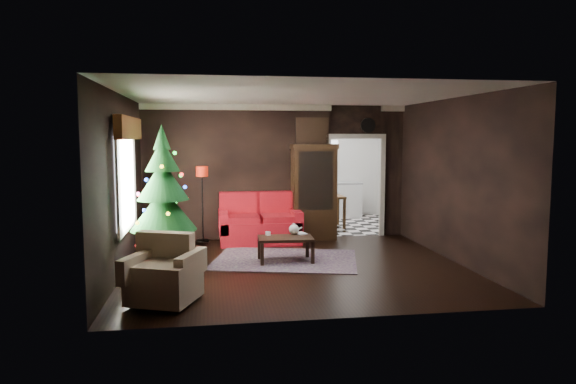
{
  "coord_description": "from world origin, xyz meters",
  "views": [
    {
      "loc": [
        -1.4,
        -8.3,
        2.13
      ],
      "look_at": [
        0.0,
        0.9,
        1.15
      ],
      "focal_mm": 32.53,
      "sensor_mm": 36.0,
      "label": 1
    }
  ],
  "objects": [
    {
      "name": "floor",
      "position": [
        0.0,
        0.0,
        0.0
      ],
      "size": [
        5.5,
        5.5,
        0.0
      ],
      "primitive_type": "plane",
      "color": "black",
      "rests_on": "ground"
    },
    {
      "name": "left_window",
      "position": [
        -2.71,
        0.2,
        1.45
      ],
      "size": [
        0.05,
        1.6,
        1.4
      ],
      "primitive_type": "cube",
      "color": "white",
      "rests_on": "wall_left"
    },
    {
      "name": "kitchen_table",
      "position": [
        1.4,
        3.7,
        0.38
      ],
      "size": [
        0.7,
        0.7,
        0.75
      ],
      "primitive_type": null,
      "color": "#542F1A",
      "rests_on": "ground"
    },
    {
      "name": "armchair",
      "position": [
        -1.99,
        -1.62,
        0.46
      ],
      "size": [
        1.06,
        1.06,
        0.83
      ],
      "primitive_type": null,
      "rotation": [
        0.0,
        0.0,
        -0.38
      ],
      "color": "tan",
      "rests_on": "ground"
    },
    {
      "name": "kitchen_floor",
      "position": [
        1.7,
        4.0,
        0.0
      ],
      "size": [
        3.0,
        3.0,
        0.0
      ],
      "primitive_type": "plane",
      "color": "white",
      "rests_on": "ground"
    },
    {
      "name": "wall_front",
      "position": [
        0.0,
        -2.5,
        1.4
      ],
      "size": [
        5.5,
        0.0,
        5.5
      ],
      "primitive_type": "plane",
      "rotation": [
        -1.57,
        0.0,
        0.0
      ],
      "color": "black",
      "rests_on": "ground"
    },
    {
      "name": "kitchen_window",
      "position": [
        1.7,
        5.45,
        1.7
      ],
      "size": [
        0.7,
        0.06,
        0.7
      ],
      "primitive_type": "cube",
      "color": "white",
      "rests_on": "ground"
    },
    {
      "name": "painting",
      "position": [
        0.75,
        2.46,
        2.25
      ],
      "size": [
        0.62,
        0.05,
        0.52
      ],
      "primitive_type": "cube",
      "color": "#BC6C3C",
      "rests_on": "wall_back"
    },
    {
      "name": "christmas_tree",
      "position": [
        -2.13,
        0.17,
        1.05
      ],
      "size": [
        1.66,
        1.66,
        2.4
      ],
      "primitive_type": null,
      "rotation": [
        0.0,
        0.0,
        -0.42
      ],
      "color": "black",
      "rests_on": "ground"
    },
    {
      "name": "floor_lamp",
      "position": [
        -1.53,
        1.9,
        0.83
      ],
      "size": [
        0.32,
        0.32,
        1.48
      ],
      "primitive_type": null,
      "rotation": [
        0.0,
        0.0,
        -0.36
      ],
      "color": "black",
      "rests_on": "ground"
    },
    {
      "name": "wall_back",
      "position": [
        0.0,
        2.5,
        1.4
      ],
      "size": [
        5.5,
        0.0,
        5.5
      ],
      "primitive_type": "plane",
      "rotation": [
        1.57,
        0.0,
        0.0
      ],
      "color": "black",
      "rests_on": "ground"
    },
    {
      "name": "doorway",
      "position": [
        1.7,
        2.5,
        1.05
      ],
      "size": [
        1.1,
        0.1,
        2.1
      ],
      "primitive_type": null,
      "color": "beige",
      "rests_on": "ground"
    },
    {
      "name": "rug",
      "position": [
        -0.1,
        0.52,
        0.01
      ],
      "size": [
        2.81,
        2.33,
        0.01
      ],
      "primitive_type": "cube",
      "rotation": [
        0.0,
        0.0,
        -0.25
      ],
      "color": "#2F262B",
      "rests_on": "ground"
    },
    {
      "name": "cup_b",
      "position": [
        -0.39,
        0.59,
        0.46
      ],
      "size": [
        0.09,
        0.09,
        0.06
      ],
      "primitive_type": "cylinder",
      "rotation": [
        0.0,
        0.0,
        -0.26
      ],
      "color": "white",
      "rests_on": "coffee_table"
    },
    {
      "name": "book",
      "position": [
        0.1,
        0.6,
        0.55
      ],
      "size": [
        0.17,
        0.07,
        0.24
      ],
      "primitive_type": "imported",
      "rotation": [
        0.0,
        0.0,
        0.3
      ],
      "color": "gray",
      "rests_on": "coffee_table"
    },
    {
      "name": "curio_cabinet",
      "position": [
        0.75,
        2.27,
        0.95
      ],
      "size": [
        0.9,
        0.45,
        1.9
      ],
      "primitive_type": null,
      "color": "black",
      "rests_on": "ground"
    },
    {
      "name": "wall_right",
      "position": [
        2.75,
        0.0,
        1.4
      ],
      "size": [
        0.0,
        5.5,
        5.5
      ],
      "primitive_type": "plane",
      "rotation": [
        1.57,
        0.0,
        -1.57
      ],
      "color": "black",
      "rests_on": "ground"
    },
    {
      "name": "valance",
      "position": [
        -2.63,
        0.2,
        2.27
      ],
      "size": [
        0.12,
        2.1,
        0.35
      ],
      "primitive_type": "cube",
      "color": "brown",
      "rests_on": "wall_left"
    },
    {
      "name": "loveseat",
      "position": [
        -0.4,
        2.05,
        0.5
      ],
      "size": [
        1.7,
        0.9,
        1.0
      ],
      "primitive_type": null,
      "color": "maroon",
      "rests_on": "ground"
    },
    {
      "name": "kitchen_counter",
      "position": [
        1.7,
        5.2,
        0.45
      ],
      "size": [
        1.8,
        0.6,
        0.9
      ],
      "primitive_type": "cube",
      "color": "white",
      "rests_on": "ground"
    },
    {
      "name": "wall_clock",
      "position": [
        1.95,
        2.45,
        2.38
      ],
      "size": [
        0.32,
        0.32,
        0.06
      ],
      "primitive_type": "cylinder",
      "color": "white",
      "rests_on": "wall_back"
    },
    {
      "name": "wall_left",
      "position": [
        -2.75,
        0.0,
        1.4
      ],
      "size": [
        0.0,
        5.5,
        5.5
      ],
      "primitive_type": "plane",
      "rotation": [
        1.57,
        0.0,
        1.57
      ],
      "color": "black",
      "rests_on": "ground"
    },
    {
      "name": "ceiling",
      "position": [
        0.0,
        0.0,
        2.8
      ],
      "size": [
        5.5,
        5.5,
        0.0
      ],
      "primitive_type": "plane",
      "rotation": [
        3.14,
        0.0,
        0.0
      ],
      "color": "white",
      "rests_on": "ground"
    },
    {
      "name": "teapot",
      "position": [
        0.06,
        0.6,
        0.53
      ],
      "size": [
        0.26,
        0.26,
        0.19
      ],
      "primitive_type": null,
      "rotation": [
        0.0,
        0.0,
        -0.36
      ],
      "color": "silver",
      "rests_on": "coffee_table"
    },
    {
      "name": "coffee_table",
      "position": [
        -0.12,
        0.38,
        0.22
      ],
      "size": [
        0.95,
        0.6,
        0.42
      ],
      "primitive_type": null,
      "rotation": [
        0.0,
        0.0,
        -0.05
      ],
      "color": "#33180E",
      "rests_on": "rug"
    },
    {
      "name": "cup_a",
      "position": [
        -0.41,
        0.6,
        0.46
      ],
      "size": [
        0.08,
        0.08,
        0.06
      ],
      "primitive_type": "cylinder",
      "rotation": [
        0.0,
        0.0,
        0.03
      ],
      "color": "white",
      "rests_on": "coffee_table"
    }
  ]
}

